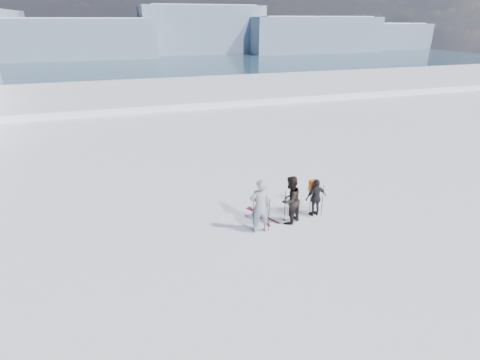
{
  "coord_description": "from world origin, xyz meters",
  "views": [
    {
      "loc": [
        -5.56,
        -8.89,
        6.94
      ],
      "look_at": [
        -1.68,
        3.0,
        1.57
      ],
      "focal_mm": 28.0,
      "sensor_mm": 36.0,
      "label": 1
    }
  ],
  "objects_px": {
    "skier_dark": "(290,200)",
    "skis_loose": "(261,216)",
    "skier_pack": "(316,198)",
    "skier_grey": "(260,206)"
  },
  "relations": [
    {
      "from": "skier_grey",
      "to": "skier_pack",
      "type": "distance_m",
      "value": 2.49
    },
    {
      "from": "skier_grey",
      "to": "skier_pack",
      "type": "bearing_deg",
      "value": -163.61
    },
    {
      "from": "skier_dark",
      "to": "skis_loose",
      "type": "xyz_separation_m",
      "value": [
        -0.83,
        0.77,
        -0.9
      ]
    },
    {
      "from": "skier_grey",
      "to": "skier_pack",
      "type": "height_order",
      "value": "skier_grey"
    },
    {
      "from": "skier_dark",
      "to": "skier_pack",
      "type": "xyz_separation_m",
      "value": [
        1.17,
        0.2,
        -0.17
      ]
    },
    {
      "from": "skier_pack",
      "to": "skier_dark",
      "type": "bearing_deg",
      "value": 6.27
    },
    {
      "from": "skier_dark",
      "to": "skis_loose",
      "type": "relative_size",
      "value": 1.08
    },
    {
      "from": "skier_grey",
      "to": "skier_dark",
      "type": "relative_size",
      "value": 1.09
    },
    {
      "from": "skier_dark",
      "to": "skier_pack",
      "type": "relative_size",
      "value": 1.23
    },
    {
      "from": "skier_grey",
      "to": "skier_dark",
      "type": "distance_m",
      "value": 1.29
    }
  ]
}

